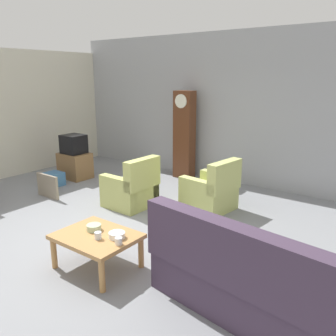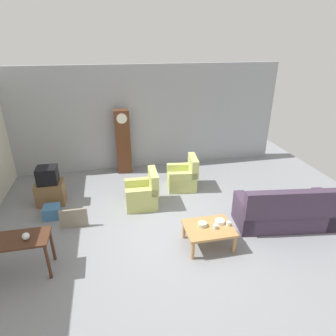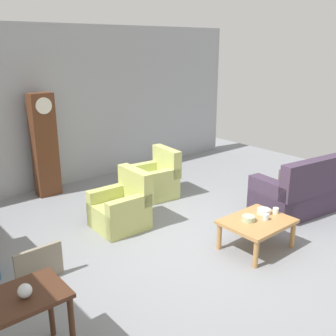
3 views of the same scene
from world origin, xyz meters
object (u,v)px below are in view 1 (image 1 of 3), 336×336
grandfather_clock (184,135)px  cup_blue_rimmed (98,236)px  storage_box_blue (53,179)px  bowl_shallow_green (94,227)px  tv_stand_cabinet (75,165)px  bowl_white_stacked (117,235)px  armchair_olive_near (132,190)px  framed_picture_leaning (48,186)px  coffee_table_wood (97,239)px  tv_crt (74,144)px  armchair_olive_far (211,193)px  couch_floral (251,283)px  cup_white_porcelain (119,241)px

grandfather_clock → cup_blue_rimmed: 4.32m
storage_box_blue → bowl_shallow_green: bearing=-27.8°
tv_stand_cabinet → bowl_white_stacked: bearing=-32.6°
armchair_olive_near → bowl_white_stacked: (1.35, -1.73, 0.17)m
framed_picture_leaning → bowl_white_stacked: (2.98, -1.12, 0.25)m
coffee_table_wood → tv_crt: 4.16m
tv_stand_cabinet → framed_picture_leaning: (0.65, -1.20, -0.06)m
tv_stand_cabinet → framed_picture_leaning: size_ratio=1.13×
armchair_olive_near → framed_picture_leaning: 1.74m
coffee_table_wood → cup_blue_rimmed: bearing=-32.8°
coffee_table_wood → tv_stand_cabinet: (-3.37, 2.41, -0.08)m
armchair_olive_near → cup_blue_rimmed: armchair_olive_near is taller
coffee_table_wood → bowl_white_stacked: bearing=18.4°
armchair_olive_far → storage_box_blue: bearing=-166.9°
tv_stand_cabinet → couch_floral: bearing=-22.0°
armchair_olive_near → grandfather_clock: bearing=98.2°
armchair_olive_near → tv_stand_cabinet: armchair_olive_near is taller
tv_crt → storage_box_blue: 0.94m
couch_floral → storage_box_blue: (-5.15, 1.45, -0.21)m
grandfather_clock → coffee_table_wood: bearing=-70.5°
couch_floral → armchair_olive_near: bearing=152.5°
storage_box_blue → coffee_table_wood: bearing=-27.9°
cup_blue_rimmed → bowl_white_stacked: 0.22m
armchair_olive_far → grandfather_clock: 2.20m
bowl_white_stacked → grandfather_clock: bearing=113.2°
coffee_table_wood → grandfather_clock: size_ratio=0.49×
armchair_olive_near → framed_picture_leaning: (-1.63, -0.62, -0.08)m
storage_box_blue → bowl_shallow_green: bowl_shallow_green is taller
framed_picture_leaning → grandfather_clock: bearing=64.2°
cup_white_porcelain → bowl_white_stacked: size_ratio=0.44×
bowl_white_stacked → tv_stand_cabinet: bearing=147.4°
framed_picture_leaning → bowl_white_stacked: bowl_white_stacked is taller
armchair_olive_far → tv_crt: bearing=-178.0°
couch_floral → armchair_olive_far: (-1.74, 2.25, -0.05)m
storage_box_blue → bowl_white_stacked: bearing=-24.9°
grandfather_clock → armchair_olive_near: bearing=-81.8°
bowl_white_stacked → bowl_shallow_green: 0.38m
cup_blue_rimmed → couch_floral: bearing=11.0°
armchair_olive_far → bowl_shallow_green: armchair_olive_far is taller
couch_floral → cup_white_porcelain: size_ratio=25.76×
tv_stand_cabinet → tv_crt: size_ratio=1.42×
grandfather_clock → tv_stand_cabinet: 2.60m
coffee_table_wood → framed_picture_leaning: 2.98m
couch_floral → grandfather_clock: 4.96m
coffee_table_wood → bowl_shallow_green: bearing=150.3°
armchair_olive_near → coffee_table_wood: armchair_olive_near is taller
couch_floral → cup_white_porcelain: couch_floral is taller
couch_floral → tv_stand_cabinet: bearing=158.0°
cup_white_porcelain → grandfather_clock: bearing=114.3°
armchair_olive_far → cup_blue_rimmed: size_ratio=10.79×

